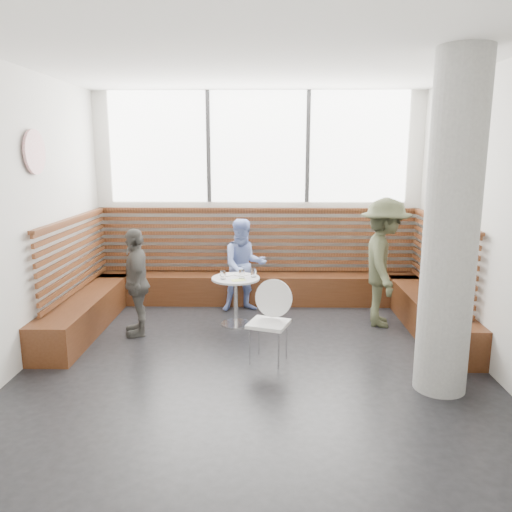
{
  "coord_description": "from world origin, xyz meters",
  "views": [
    {
      "loc": [
        0.13,
        -5.22,
        2.3
      ],
      "look_at": [
        0.0,
        1.0,
        1.0
      ],
      "focal_mm": 35.0,
      "sensor_mm": 36.0,
      "label": 1
    }
  ],
  "objects_px": {
    "concrete_column": "(451,229)",
    "adult_man": "(384,263)",
    "cafe_table": "(236,291)",
    "child_back": "(244,265)",
    "child_left": "(137,282)",
    "cafe_chair": "(268,314)"
  },
  "relations": [
    {
      "from": "child_left",
      "to": "cafe_chair",
      "type": "bearing_deg",
      "value": 50.04
    },
    {
      "from": "cafe_table",
      "to": "child_back",
      "type": "height_order",
      "value": "child_back"
    },
    {
      "from": "cafe_chair",
      "to": "child_left",
      "type": "height_order",
      "value": "child_left"
    },
    {
      "from": "cafe_table",
      "to": "child_back",
      "type": "distance_m",
      "value": 0.68
    },
    {
      "from": "adult_man",
      "to": "cafe_table",
      "type": "bearing_deg",
      "value": 100.39
    },
    {
      "from": "concrete_column",
      "to": "cafe_table",
      "type": "distance_m",
      "value": 3.01
    },
    {
      "from": "adult_man",
      "to": "child_back",
      "type": "relative_size",
      "value": 1.26
    },
    {
      "from": "cafe_table",
      "to": "child_left",
      "type": "height_order",
      "value": "child_left"
    },
    {
      "from": "cafe_chair",
      "to": "child_back",
      "type": "bearing_deg",
      "value": 120.03
    },
    {
      "from": "cafe_table",
      "to": "cafe_chair",
      "type": "xyz_separation_m",
      "value": [
        0.43,
        -1.13,
        0.06
      ]
    },
    {
      "from": "concrete_column",
      "to": "cafe_chair",
      "type": "height_order",
      "value": "concrete_column"
    },
    {
      "from": "cafe_table",
      "to": "child_back",
      "type": "xyz_separation_m",
      "value": [
        0.09,
        0.64,
        0.21
      ]
    },
    {
      "from": "concrete_column",
      "to": "adult_man",
      "type": "bearing_deg",
      "value": 94.67
    },
    {
      "from": "concrete_column",
      "to": "cafe_chair",
      "type": "relative_size",
      "value": 3.55
    },
    {
      "from": "cafe_table",
      "to": "child_back",
      "type": "bearing_deg",
      "value": 82.42
    },
    {
      "from": "cafe_table",
      "to": "adult_man",
      "type": "height_order",
      "value": "adult_man"
    },
    {
      "from": "child_back",
      "to": "child_left",
      "type": "height_order",
      "value": "child_left"
    },
    {
      "from": "concrete_column",
      "to": "adult_man",
      "type": "distance_m",
      "value": 2.03
    },
    {
      "from": "adult_man",
      "to": "child_back",
      "type": "height_order",
      "value": "adult_man"
    },
    {
      "from": "cafe_table",
      "to": "child_left",
      "type": "relative_size",
      "value": 0.48
    },
    {
      "from": "child_back",
      "to": "cafe_chair",
      "type": "bearing_deg",
      "value": -91.92
    },
    {
      "from": "cafe_table",
      "to": "cafe_chair",
      "type": "distance_m",
      "value": 1.22
    }
  ]
}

